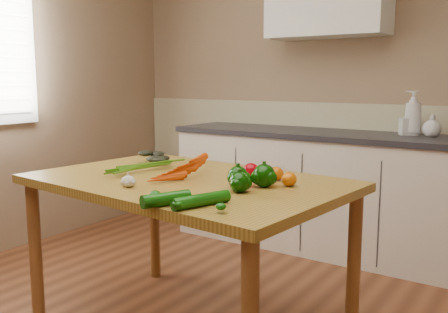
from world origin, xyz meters
The scene contains 17 objects.
room centered at (0.00, 0.17, 1.25)m, with size 4.04×5.04×2.64m.
counter_run centered at (0.21, 2.19, 0.46)m, with size 2.84×0.64×1.14m.
table centered at (-0.07, 0.56, 0.72)m, with size 1.59×1.10×0.81m.
soap_bottle_a centered at (0.56, 2.29, 1.05)m, with size 0.12×0.12×0.31m, color silver.
soap_bottle_b centered at (0.53, 2.27, 0.99)m, with size 0.08×0.08×0.18m, color silver.
soap_bottle_c centered at (0.70, 2.27, 0.98)m, with size 0.12×0.12×0.16m, color silver.
carrot_bunch centered at (-0.17, 0.56, 0.85)m, with size 0.28×0.22×0.08m, color #C83E04, non-canonical shape.
leafy_greens centered at (-0.49, 0.83, 0.86)m, with size 0.22×0.19×0.11m, color black, non-canonical shape.
garlic_bulb centered at (-0.16, 0.25, 0.83)m, with size 0.06×0.06×0.05m, color beige.
pepper_a centered at (0.24, 0.54, 0.85)m, with size 0.09×0.09×0.09m, color #073302.
pepper_b centered at (0.34, 0.60, 0.86)m, with size 0.10×0.10×0.10m, color #073302.
pepper_c centered at (0.30, 0.44, 0.85)m, with size 0.09×0.09×0.09m, color #073302.
tomato_a centered at (0.18, 0.76, 0.84)m, with size 0.08×0.08×0.07m, color #95020D.
tomato_b centered at (0.31, 0.75, 0.84)m, with size 0.07×0.07×0.07m, color #C25504.
tomato_c centered at (0.43, 0.67, 0.84)m, with size 0.07×0.07×0.06m, color #C25504.
zucchini_a centered at (0.31, 0.16, 0.83)m, with size 0.05×0.05×0.25m, color #0A4307.
zucchini_b centered at (0.20, 0.10, 0.83)m, with size 0.05×0.05×0.20m, color #0A4307.
Camera 1 is at (1.41, -1.31, 1.28)m, focal length 40.00 mm.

